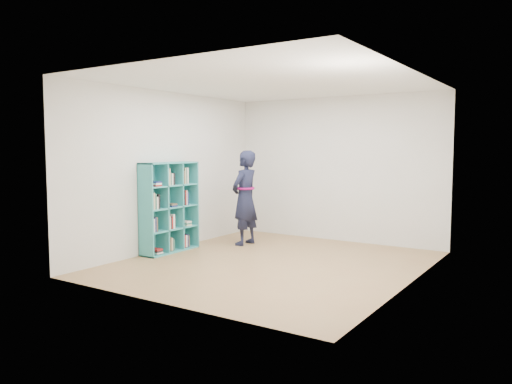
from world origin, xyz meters
The scene contains 9 objects.
floor centered at (0.00, 0.00, 0.00)m, with size 4.50×4.50×0.00m, color #997045.
ceiling centered at (0.00, 0.00, 2.60)m, with size 4.50×4.50×0.00m, color white.
wall_left centered at (-2.00, 0.00, 1.30)m, with size 0.02×4.50×2.60m, color silver.
wall_right centered at (2.00, 0.00, 1.30)m, with size 0.02×4.50×2.60m, color silver.
wall_back centered at (0.00, 2.25, 1.30)m, with size 4.00×0.02×2.60m, color silver.
wall_front centered at (0.00, -2.25, 1.30)m, with size 4.00×0.02×2.60m, color silver.
bookshelf centered at (-1.85, -0.18, 0.71)m, with size 0.32×1.09×1.45m.
person centered at (-1.15, 0.99, 0.82)m, with size 0.40×0.60×1.64m.
smartphone centered at (-1.30, 1.06, 0.93)m, with size 0.02×0.11×0.14m.
Camera 1 is at (3.71, -6.11, 1.67)m, focal length 35.00 mm.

